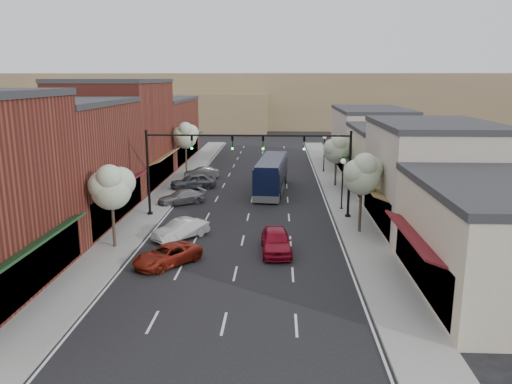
# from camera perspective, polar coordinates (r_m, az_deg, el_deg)

# --- Properties ---
(ground) EXTENTS (160.00, 160.00, 0.00)m
(ground) POSITION_cam_1_polar(r_m,az_deg,el_deg) (32.75, -1.78, -6.67)
(ground) COLOR black
(ground) RESTS_ON ground
(sidewalk_left) EXTENTS (2.80, 73.00, 0.15)m
(sidewalk_left) POSITION_cam_1_polar(r_m,az_deg,el_deg) (51.60, -9.54, 0.52)
(sidewalk_left) COLOR gray
(sidewalk_left) RESTS_ON ground
(sidewalk_right) EXTENTS (2.80, 73.00, 0.15)m
(sidewalk_right) POSITION_cam_1_polar(r_m,az_deg,el_deg) (50.81, 9.32, 0.33)
(sidewalk_right) COLOR gray
(sidewalk_right) RESTS_ON ground
(curb_left) EXTENTS (0.25, 73.00, 0.17)m
(curb_left) POSITION_cam_1_polar(r_m,az_deg,el_deg) (51.32, -8.02, 0.51)
(curb_left) COLOR gray
(curb_left) RESTS_ON ground
(curb_right) EXTENTS (0.25, 73.00, 0.17)m
(curb_right) POSITION_cam_1_polar(r_m,az_deg,el_deg) (50.66, 7.75, 0.35)
(curb_right) COLOR gray
(curb_right) RESTS_ON ground
(bldg_left_midnear) EXTENTS (10.14, 14.10, 9.40)m
(bldg_left_midnear) POSITION_cam_1_polar(r_m,az_deg,el_deg) (40.85, -21.50, 3.11)
(bldg_left_midnear) COLOR maroon
(bldg_left_midnear) RESTS_ON ground
(bldg_left_midfar) EXTENTS (10.14, 14.10, 10.90)m
(bldg_left_midfar) POSITION_cam_1_polar(r_m,az_deg,el_deg) (53.72, -15.56, 6.47)
(bldg_left_midfar) COLOR maroon
(bldg_left_midfar) RESTS_ON ground
(bldg_left_far) EXTENTS (10.14, 18.10, 8.40)m
(bldg_left_far) POSITION_cam_1_polar(r_m,az_deg,el_deg) (69.15, -11.40, 6.98)
(bldg_left_far) COLOR maroon
(bldg_left_far) RESTS_ON ground
(bldg_right_near) EXTENTS (9.14, 12.10, 5.90)m
(bldg_right_near) POSITION_cam_1_polar(r_m,az_deg,el_deg) (28.37, 26.00, -4.92)
(bldg_right_near) COLOR beige
(bldg_right_near) RESTS_ON ground
(bldg_right_midnear) EXTENTS (9.14, 12.10, 7.90)m
(bldg_right_midnear) POSITION_cam_1_polar(r_m,az_deg,el_deg) (39.10, 19.38, 1.76)
(bldg_right_midnear) COLOR #B6A99C
(bldg_right_midnear) RESTS_ON ground
(bldg_right_midfar) EXTENTS (9.14, 12.10, 6.40)m
(bldg_right_midfar) POSITION_cam_1_polar(r_m,az_deg,el_deg) (50.66, 15.48, 3.56)
(bldg_right_midfar) COLOR beige
(bldg_right_midfar) RESTS_ON ground
(bldg_right_far) EXTENTS (9.14, 16.10, 7.40)m
(bldg_right_far) POSITION_cam_1_polar(r_m,az_deg,el_deg) (64.19, 12.81, 6.02)
(bldg_right_far) COLOR #B6A99C
(bldg_right_far) RESTS_ON ground
(hill_far) EXTENTS (120.00, 30.00, 12.00)m
(hill_far) POSITION_cam_1_polar(r_m,az_deg,el_deg) (120.89, 1.50, 10.51)
(hill_far) COLOR #7A6647
(hill_far) RESTS_ON ground
(hill_near) EXTENTS (50.00, 20.00, 8.00)m
(hill_near) POSITION_cam_1_polar(r_m,az_deg,el_deg) (112.39, -11.65, 9.06)
(hill_near) COLOR #7A6647
(hill_near) RESTS_ON ground
(signal_mast_right) EXTENTS (8.22, 0.46, 7.00)m
(signal_mast_right) POSITION_cam_1_polar(r_m,az_deg,el_deg) (39.41, 7.26, 3.52)
(signal_mast_right) COLOR black
(signal_mast_right) RESTS_ON ground
(signal_mast_left) EXTENTS (8.22, 0.46, 7.00)m
(signal_mast_left) POSITION_cam_1_polar(r_m,az_deg,el_deg) (40.09, -9.00, 3.63)
(signal_mast_left) COLOR black
(signal_mast_left) RESTS_ON ground
(tree_right_near) EXTENTS (2.85, 2.65, 5.95)m
(tree_right_near) POSITION_cam_1_polar(r_m,az_deg,el_deg) (35.81, 12.11, 2.12)
(tree_right_near) COLOR #47382B
(tree_right_near) RESTS_ON ground
(tree_right_far) EXTENTS (2.85, 2.65, 5.43)m
(tree_right_far) POSITION_cam_1_polar(r_m,az_deg,el_deg) (51.53, 9.24, 4.94)
(tree_right_far) COLOR #47382B
(tree_right_far) RESTS_ON ground
(tree_left_near) EXTENTS (2.85, 2.65, 5.69)m
(tree_left_near) POSITION_cam_1_polar(r_m,az_deg,el_deg) (33.20, -16.19, 0.66)
(tree_left_near) COLOR #47382B
(tree_left_near) RESTS_ON ground
(tree_left_far) EXTENTS (2.85, 2.65, 6.13)m
(tree_left_far) POSITION_cam_1_polar(r_m,az_deg,el_deg) (58.05, -8.04, 6.46)
(tree_left_far) COLOR #47382B
(tree_left_far) RESTS_ON ground
(lamp_post_near) EXTENTS (0.44, 0.44, 4.44)m
(lamp_post_near) POSITION_cam_1_polar(r_m,az_deg,el_deg) (42.37, 9.87, 1.87)
(lamp_post_near) COLOR black
(lamp_post_near) RESTS_ON ground
(lamp_post_far) EXTENTS (0.44, 0.44, 4.44)m
(lamp_post_far) POSITION_cam_1_polar(r_m,az_deg,el_deg) (59.54, 7.81, 5.08)
(lamp_post_far) COLOR black
(lamp_post_far) RESTS_ON ground
(coach_bus) EXTENTS (3.26, 11.01, 3.32)m
(coach_bus) POSITION_cam_1_polar(r_m,az_deg,el_deg) (48.95, 1.79, 2.02)
(coach_bus) COLOR black
(coach_bus) RESTS_ON ground
(red_hatchback) EXTENTS (2.15, 4.73, 1.57)m
(red_hatchback) POSITION_cam_1_polar(r_m,az_deg,el_deg) (32.11, 2.30, -5.60)
(red_hatchback) COLOR maroon
(red_hatchback) RESTS_ON ground
(parked_car_a) EXTENTS (4.33, 4.64, 1.21)m
(parked_car_a) POSITION_cam_1_polar(r_m,az_deg,el_deg) (30.57, -10.13, -7.12)
(parked_car_a) COLOR maroon
(parked_car_a) RESTS_ON ground
(parked_car_b) EXTENTS (3.83, 3.98, 1.35)m
(parked_car_b) POSITION_cam_1_polar(r_m,az_deg,el_deg) (35.21, -8.58, -4.24)
(parked_car_b) COLOR silver
(parked_car_b) RESTS_ON ground
(parked_car_c) EXTENTS (4.56, 3.74, 1.24)m
(parked_car_c) POSITION_cam_1_polar(r_m,az_deg,el_deg) (44.84, -8.54, -0.59)
(parked_car_c) COLOR #9A9A9F
(parked_car_c) RESTS_ON ground
(parked_car_d) EXTENTS (4.94, 3.53, 1.56)m
(parked_car_d) POSITION_cam_1_polar(r_m,az_deg,el_deg) (50.82, -7.20, 1.22)
(parked_car_d) COLOR #585A60
(parked_car_d) RESTS_ON ground
(parked_car_e) EXTENTS (4.05, 2.24, 1.27)m
(parked_car_e) POSITION_cam_1_polar(r_m,az_deg,el_deg) (56.07, -6.27, 2.19)
(parked_car_e) COLOR #99999E
(parked_car_e) RESTS_ON ground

